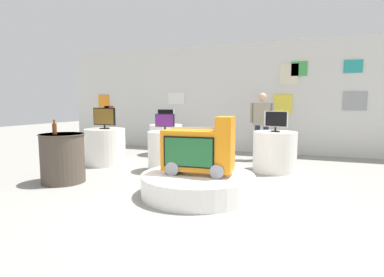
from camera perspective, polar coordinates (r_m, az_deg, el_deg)
The scene contains 15 objects.
ground_plane at distance 4.21m, azimuth 0.68°, elevation -11.90°, with size 30.00×30.00×0.00m, color gray.
back_wall_display at distance 8.52m, azimuth 11.50°, elevation 7.40°, with size 11.79×0.13×2.95m.
main_display_pedestal at distance 4.52m, azimuth 1.09°, elevation -8.56°, with size 1.66×1.66×0.31m, color white.
novelty_firetruck_tv at distance 4.41m, azimuth 1.34°, elevation -2.33°, with size 1.04×0.48×0.84m.
display_pedestal_left_rear at distance 6.23m, azimuth 15.19°, elevation -2.36°, with size 0.84×0.84×0.79m, color white.
tv_on_left_rear at distance 6.16m, azimuth 15.37°, elevation 3.33°, with size 0.46×0.19×0.40m.
display_pedestal_center_rear at distance 6.08m, azimuth -5.02°, elevation -2.37°, with size 0.69×0.69×0.79m, color white.
tv_on_center_rear at distance 6.01m, azimuth -5.10°, elevation 3.07°, with size 0.39×0.20×0.35m.
display_pedestal_right_rear at distance 8.03m, azimuth -4.87°, elevation -0.19°, with size 0.85×0.85×0.79m, color white.
tv_on_right_rear at distance 7.97m, azimuth -4.93°, elevation 4.23°, with size 0.47×0.20×0.41m.
display_pedestal_far_right at distance 6.95m, azimuth -15.90°, elevation -1.47°, with size 0.87×0.87×0.79m, color white.
tv_on_far_right at distance 6.89m, azimuth -16.09°, elevation 3.77°, with size 0.56×0.22×0.45m.
side_table_round at distance 5.60m, azimuth -23.00°, elevation -3.33°, with size 0.74×0.74×0.83m.
bottle_on_side_table at distance 5.51m, azimuth -24.31°, elevation 1.74°, with size 0.07×0.07×0.24m.
shopper_browsing_near_truck at distance 7.32m, azimuth 12.92°, elevation 3.19°, with size 0.56×0.20×1.58m.
Camera 1 is at (1.36, -3.76, 1.33)m, focal length 28.54 mm.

